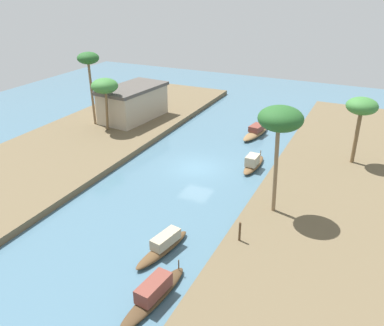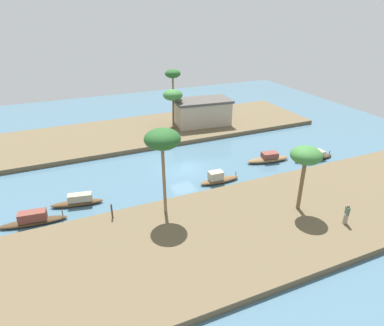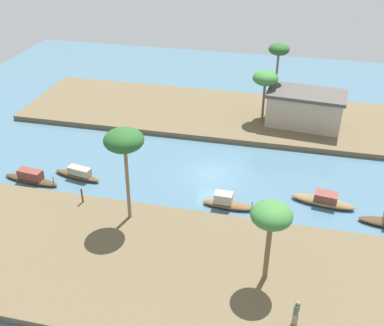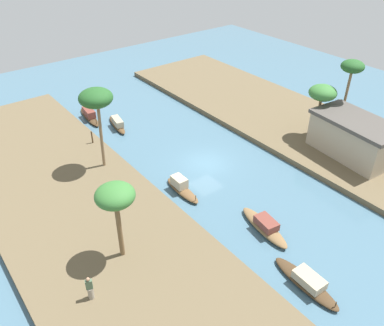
{
  "view_description": "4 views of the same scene",
  "coord_description": "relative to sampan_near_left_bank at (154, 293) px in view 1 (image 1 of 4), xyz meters",
  "views": [
    {
      "loc": [
        -27.97,
        -12.89,
        14.79
      ],
      "look_at": [
        -0.47,
        0.19,
        0.6
      ],
      "focal_mm": 37.69,
      "sensor_mm": 36.0,
      "label": 1
    },
    {
      "loc": [
        -12.02,
        -30.04,
        16.14
      ],
      "look_at": [
        0.99,
        -0.2,
        0.53
      ],
      "focal_mm": 31.29,
      "sensor_mm": 36.0,
      "label": 2
    },
    {
      "loc": [
        5.89,
        -33.23,
        21.49
      ],
      "look_at": [
        -1.83,
        0.16,
        0.89
      ],
      "focal_mm": 42.64,
      "sensor_mm": 36.0,
      "label": 3
    },
    {
      "loc": [
        23.24,
        -19.58,
        20.08
      ],
      "look_at": [
        0.1,
        -1.75,
        0.79
      ],
      "focal_mm": 37.09,
      "sensor_mm": 36.0,
      "label": 4
    }
  ],
  "objects": [
    {
      "name": "riverbank_left",
      "position": [
        14.86,
        -7.63,
        -0.17
      ],
      "size": [
        46.03,
        12.28,
        0.53
      ],
      "primitive_type": "cube",
      "color": "brown",
      "rests_on": "ground"
    },
    {
      "name": "palm_tree_left_far",
      "position": [
        20.5,
        -7.3,
        4.85
      ],
      "size": [
        2.48,
        2.48,
        5.58
      ],
      "color": "brown",
      "rests_on": "riverbank_left"
    },
    {
      "name": "riverbank_right",
      "position": [
        14.86,
        16.71,
        -0.17
      ],
      "size": [
        46.03,
        12.28,
        0.53
      ],
      "primitive_type": "cube",
      "color": "brown",
      "rests_on": "ground"
    },
    {
      "name": "palm_tree_right_short",
      "position": [
        19.07,
        18.36,
        6.7
      ],
      "size": [
        2.16,
        2.16,
        7.45
      ],
      "color": "#7F6647",
      "rests_on": "riverbank_right"
    },
    {
      "name": "sampan_downstream_large",
      "position": [
        24.3,
        2.26,
        -0.03
      ],
      "size": [
        5.08,
        1.92,
        1.09
      ],
      "rotation": [
        0.0,
        0.0,
        -0.15
      ],
      "color": "brown",
      "rests_on": "river_water"
    },
    {
      "name": "riverside_building",
      "position": [
        22.37,
        15.59,
        1.89
      ],
      "size": [
        8.17,
        5.01,
        3.54
      ],
      "rotation": [
        0.0,
        0.0,
        -0.1
      ],
      "color": "tan",
      "rests_on": "riverbank_right"
    },
    {
      "name": "palm_tree_left_near",
      "position": [
        10.12,
        -3.24,
        6.41
      ],
      "size": [
        2.79,
        2.79,
        7.2
      ],
      "color": "#7F6647",
      "rests_on": "riverbank_left"
    },
    {
      "name": "sampan_near_left_bank",
      "position": [
        0.0,
        0.0,
        0.0
      ],
      "size": [
        5.28,
        1.56,
        1.16
      ],
      "rotation": [
        0.0,
        0.0,
        -0.11
      ],
      "color": "#47331E",
      "rests_on": "river_water"
    },
    {
      "name": "sampan_upstream_small",
      "position": [
        16.88,
        0.19,
        0.01
      ],
      "size": [
        4.17,
        1.11,
        1.26
      ],
      "rotation": [
        0.0,
        0.0,
        -0.02
      ],
      "color": "brown",
      "rests_on": "river_water"
    },
    {
      "name": "sampan_with_red_awning",
      "position": [
        3.65,
        1.47,
        -0.01
      ],
      "size": [
        4.57,
        1.68,
        1.09
      ],
      "rotation": [
        0.0,
        0.0,
        -0.18
      ],
      "color": "brown",
      "rests_on": "river_water"
    },
    {
      "name": "river_water",
      "position": [
        14.86,
        4.54,
        -0.43
      ],
      "size": [
        70.37,
        70.37,
        0.0
      ],
      "primitive_type": "plane",
      "color": "#476B7F",
      "rests_on": "ground"
    },
    {
      "name": "sampan_with_tall_canopy",
      "position": [
        29.42,
        0.64,
        -0.05
      ],
      "size": [
        5.1,
        1.43,
        1.0
      ],
      "rotation": [
        0.0,
        0.0,
        -0.05
      ],
      "color": "#47331E",
      "rests_on": "river_water"
    },
    {
      "name": "mooring_post",
      "position": [
        5.92,
        -2.41,
        0.72
      ],
      "size": [
        0.14,
        0.14,
        1.25
      ],
      "primitive_type": "cylinder",
      "color": "#4C3823",
      "rests_on": "riverbank_left"
    },
    {
      "name": "palm_tree_right_tall",
      "position": [
        18.1,
        15.9,
        4.59
      ],
      "size": [
        2.63,
        2.63,
        5.28
      ],
      "color": "brown",
      "rests_on": "riverbank_right"
    }
  ]
}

